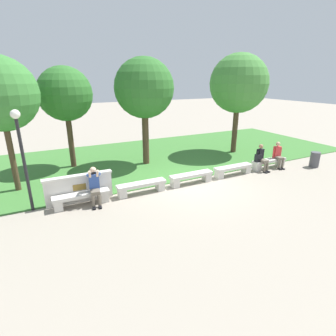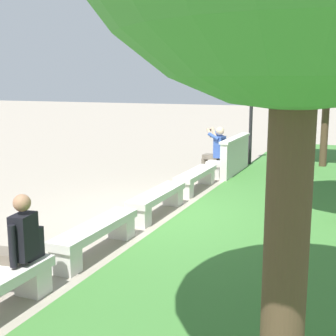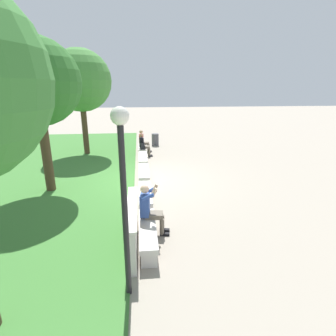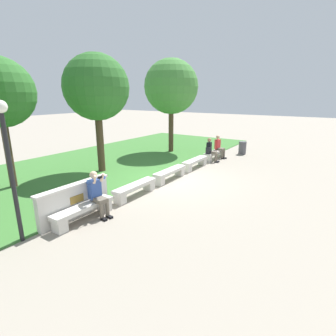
# 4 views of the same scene
# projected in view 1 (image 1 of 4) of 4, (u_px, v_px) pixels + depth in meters

# --- Properties ---
(ground_plane) EXTENTS (80.00, 80.00, 0.00)m
(ground_plane) POSITION_uv_depth(u_px,v_px,m) (191.00, 184.00, 10.95)
(ground_plane) COLOR gray
(grass_strip) EXTENTS (22.71, 8.00, 0.03)m
(grass_strip) POSITION_uv_depth(u_px,v_px,m) (150.00, 157.00, 14.64)
(grass_strip) COLOR #3D7533
(grass_strip) RESTS_ON ground
(bench_main) EXTENTS (1.90, 0.40, 0.45)m
(bench_main) POSITION_uv_depth(u_px,v_px,m) (82.00, 197.00, 8.98)
(bench_main) COLOR beige
(bench_main) RESTS_ON ground
(bench_near) EXTENTS (1.90, 0.40, 0.45)m
(bench_near) POSITION_uv_depth(u_px,v_px,m) (142.00, 186.00, 9.91)
(bench_near) COLOR beige
(bench_near) RESTS_ON ground
(bench_mid) EXTENTS (1.90, 0.40, 0.45)m
(bench_mid) POSITION_uv_depth(u_px,v_px,m) (191.00, 177.00, 10.85)
(bench_mid) COLOR beige
(bench_mid) RESTS_ON ground
(bench_far) EXTENTS (1.90, 0.40, 0.45)m
(bench_far) POSITION_uv_depth(u_px,v_px,m) (233.00, 169.00, 11.78)
(bench_far) COLOR beige
(bench_far) RESTS_ON ground
(bench_end) EXTENTS (1.90, 0.40, 0.45)m
(bench_end) POSITION_uv_depth(u_px,v_px,m) (269.00, 162.00, 12.72)
(bench_end) COLOR beige
(bench_end) RESTS_ON ground
(backrest_wall_with_plaque) EXTENTS (2.34, 0.24, 1.01)m
(backrest_wall_with_plaque) POSITION_uv_depth(u_px,v_px,m) (79.00, 188.00, 9.20)
(backrest_wall_with_plaque) COLOR beige
(backrest_wall_with_plaque) RESTS_ON ground
(person_photographer) EXTENTS (0.51, 0.75, 1.32)m
(person_photographer) POSITION_uv_depth(u_px,v_px,m) (94.00, 184.00, 8.97)
(person_photographer) COLOR black
(person_photographer) RESTS_ON ground
(person_distant) EXTENTS (0.48, 0.70, 1.26)m
(person_distant) POSITION_uv_depth(u_px,v_px,m) (262.00, 157.00, 12.29)
(person_distant) COLOR black
(person_distant) RESTS_ON ground
(person_companion) EXTENTS (0.47, 0.71, 1.26)m
(person_companion) POSITION_uv_depth(u_px,v_px,m) (278.00, 154.00, 12.75)
(person_companion) COLOR black
(person_companion) RESTS_ON ground
(backpack) EXTENTS (0.28, 0.24, 0.43)m
(backpack) POSITION_uv_depth(u_px,v_px,m) (258.00, 158.00, 12.28)
(backpack) COLOR black
(backpack) RESTS_ON bench_end
(tree_behind_wall) EXTENTS (3.18, 3.18, 5.49)m
(tree_behind_wall) POSITION_uv_depth(u_px,v_px,m) (239.00, 84.00, 14.32)
(tree_behind_wall) COLOR #4C3826
(tree_behind_wall) RESTS_ON ground
(tree_left_background) EXTENTS (2.82, 2.82, 5.14)m
(tree_left_background) POSITION_uv_depth(u_px,v_px,m) (144.00, 89.00, 12.30)
(tree_left_background) COLOR #4C3826
(tree_left_background) RESTS_ON ground
(tree_right_background) EXTENTS (2.45, 2.45, 4.72)m
(tree_right_background) POSITION_uv_depth(u_px,v_px,m) (65.00, 94.00, 11.91)
(tree_right_background) COLOR #4C3826
(tree_right_background) RESTS_ON ground
(trash_bin) EXTENTS (0.44, 0.44, 0.75)m
(trash_bin) POSITION_uv_depth(u_px,v_px,m) (315.00, 160.00, 12.90)
(trash_bin) COLOR #4C4C51
(trash_bin) RESTS_ON ground
(lamp_post) EXTENTS (0.28, 0.28, 3.31)m
(lamp_post) POSITION_uv_depth(u_px,v_px,m) (21.00, 146.00, 8.04)
(lamp_post) COLOR black
(lamp_post) RESTS_ON ground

